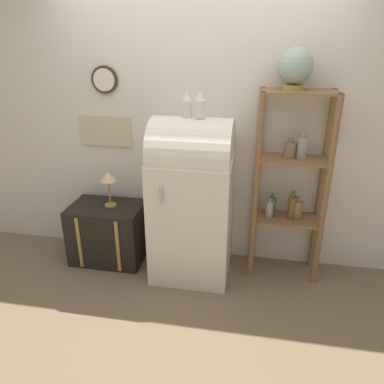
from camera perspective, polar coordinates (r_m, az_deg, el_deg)
ground_plane at (r=3.42m, az=-0.69°, el=-13.80°), size 12.00×12.00×0.00m
wall_back at (r=3.38m, az=1.02°, el=11.03°), size 7.00×0.09×2.70m
refrigerator at (r=3.25m, az=0.04°, el=-0.70°), size 0.68×0.67×1.44m
suitcase_trunk at (r=3.72m, az=-12.65°, el=-6.04°), size 0.68×0.47×0.56m
shelf_unit at (r=3.28m, az=14.74°, el=1.95°), size 0.61×0.32×1.65m
globe at (r=3.09m, az=15.44°, el=17.90°), size 0.27×0.27×0.31m
vase_left at (r=3.04m, az=-0.82°, el=13.13°), size 0.08×0.08×0.20m
vase_center at (r=3.00m, az=1.24°, el=13.08°), size 0.08×0.08×0.21m
desk_lamp at (r=3.48m, az=-12.64°, el=1.89°), size 0.15×0.15×0.34m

